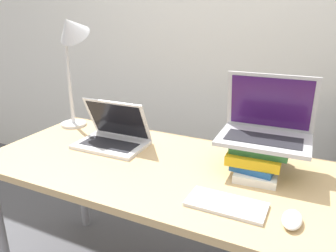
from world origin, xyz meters
TOP-DOWN VIEW (x-y plane):
  - wall_back at (0.00, 1.40)m, footprint 8.00×0.05m
  - desk at (0.00, 0.36)m, footprint 1.70×0.71m
  - laptop_left at (-0.38, 0.45)m, footprint 0.33×0.23m
  - book_stack at (0.30, 0.49)m, footprint 0.24×0.30m
  - laptop_on_books at (0.32, 0.52)m, footprint 0.37×0.26m
  - wireless_keyboard at (0.26, 0.17)m, footprint 0.26×0.13m
  - mouse at (0.47, 0.17)m, footprint 0.06×0.11m
  - desk_lamp at (-0.69, 0.56)m, footprint 0.23×0.20m

SIDE VIEW (x-z plane):
  - desk at x=0.00m, z-range 0.29..1.01m
  - wireless_keyboard at x=0.26m, z-range 0.72..0.74m
  - mouse at x=0.47m, z-range 0.72..0.75m
  - laptop_left at x=-0.38m, z-range 0.66..0.88m
  - book_stack at x=0.30m, z-range 0.72..0.85m
  - laptop_on_books at x=0.32m, z-range 0.77..1.03m
  - desk_lamp at x=-0.69m, z-range 0.88..1.51m
  - wall_back at x=0.00m, z-range 0.00..2.70m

